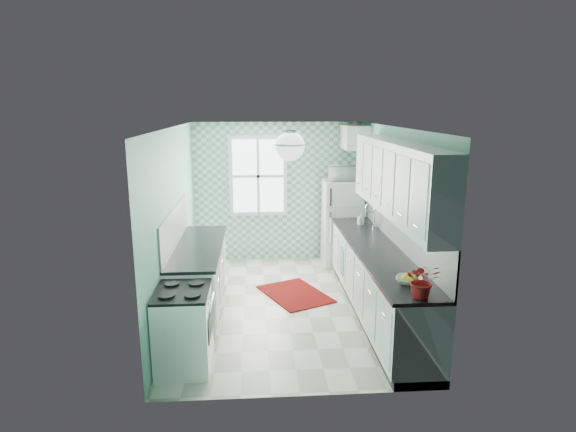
{
  "coord_description": "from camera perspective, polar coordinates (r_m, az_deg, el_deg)",
  "views": [
    {
      "loc": [
        -0.42,
        -6.37,
        2.78
      ],
      "look_at": [
        0.05,
        0.25,
        1.25
      ],
      "focal_mm": 30.0,
      "sensor_mm": 36.0,
      "label": 1
    }
  ],
  "objects": [
    {
      "name": "wall_right",
      "position": [
        6.83,
        12.46,
        -0.28
      ],
      "size": [
        0.02,
        4.4,
        2.5
      ],
      "primitive_type": "cube",
      "color": "#70BBA3",
      "rests_on": "floor"
    },
    {
      "name": "base_cabinets_left",
      "position": [
        6.76,
        -10.52,
        -7.41
      ],
      "size": [
        0.6,
        2.15,
        0.9
      ],
      "primitive_type": "cube",
      "color": "white",
      "rests_on": "floor"
    },
    {
      "name": "countertop_left",
      "position": [
        6.61,
        -10.56,
        -3.59
      ],
      "size": [
        0.63,
        2.15,
        0.04
      ],
      "primitive_type": "cube",
      "color": "black",
      "rests_on": "base_cabinets_left"
    },
    {
      "name": "accent_wall",
      "position": [
        8.71,
        -1.22,
        2.85
      ],
      "size": [
        3.0,
        0.01,
        2.5
      ],
      "primitive_type": "cube",
      "color": "#62AE98",
      "rests_on": "wall_back"
    },
    {
      "name": "base_cabinets_right",
      "position": [
        6.61,
        10.49,
        -7.88
      ],
      "size": [
        0.6,
        3.6,
        0.9
      ],
      "primitive_type": "cube",
      "color": "white",
      "rests_on": "floor"
    },
    {
      "name": "wall_front",
      "position": [
        4.45,
        1.59,
        -7.1
      ],
      "size": [
        3.0,
        0.02,
        2.5
      ],
      "primitive_type": "cube",
      "color": "#70BBA3",
      "rests_on": "floor"
    },
    {
      "name": "rug",
      "position": [
        7.33,
        0.84,
        -9.24
      ],
      "size": [
        1.18,
        1.34,
        0.02
      ],
      "primitive_type": "cube",
      "rotation": [
        0.0,
        0.0,
        0.43
      ],
      "color": "maroon",
      "rests_on": "floor"
    },
    {
      "name": "microwave",
      "position": [
        8.38,
        6.53,
        5.08
      ],
      "size": [
        0.48,
        0.33,
        0.26
      ],
      "primitive_type": "imported",
      "rotation": [
        0.0,
        0.0,
        3.12
      ],
      "color": "white",
      "rests_on": "fridge"
    },
    {
      "name": "window",
      "position": [
        8.62,
        -3.56,
        4.74
      ],
      "size": [
        1.04,
        0.05,
        1.44
      ],
      "color": "white",
      "rests_on": "wall_back"
    },
    {
      "name": "upper_cabinet_fridge",
      "position": [
        8.4,
        7.88,
        9.23
      ],
      "size": [
        0.4,
        0.74,
        0.4
      ],
      "primitive_type": "cube",
      "color": "white",
      "rests_on": "wall_right"
    },
    {
      "name": "countertop_right",
      "position": [
        6.46,
        10.53,
        -3.99
      ],
      "size": [
        0.63,
        3.6,
        0.04
      ],
      "primitive_type": "cube",
      "color": "black",
      "rests_on": "base_cabinets_right"
    },
    {
      "name": "stove",
      "position": [
        5.42,
        -12.23,
        -12.77
      ],
      "size": [
        0.57,
        0.71,
        0.86
      ],
      "rotation": [
        0.0,
        0.0,
        0.06
      ],
      "color": "white",
      "rests_on": "floor"
    },
    {
      "name": "ceiling",
      "position": [
        6.39,
        -0.29,
        10.56
      ],
      "size": [
        3.0,
        4.4,
        0.02
      ],
      "primitive_type": "cube",
      "color": "white",
      "rests_on": "wall_back"
    },
    {
      "name": "backsplash_left",
      "position": [
        6.58,
        -13.28,
        -1.31
      ],
      "size": [
        0.02,
        2.15,
        0.51
      ],
      "primitive_type": "cube",
      "color": "white",
      "rests_on": "wall_left"
    },
    {
      "name": "dish_towel",
      "position": [
        7.36,
        6.42,
        -5.33
      ],
      "size": [
        0.11,
        0.26,
        0.4
      ],
      "primitive_type": "cube",
      "rotation": [
        0.0,
        0.0,
        0.36
      ],
      "color": "#5BBEBB",
      "rests_on": "base_cabinets_right"
    },
    {
      "name": "fruit_bowl",
      "position": [
        5.28,
        14.16,
        -7.41
      ],
      "size": [
        0.36,
        0.36,
        0.07
      ],
      "primitive_type": "imported",
      "rotation": [
        0.0,
        0.0,
        -0.42
      ],
      "color": "white",
      "rests_on": "countertop_right"
    },
    {
      "name": "sink",
      "position": [
        7.44,
        8.68,
        -1.58
      ],
      "size": [
        0.55,
        0.47,
        0.53
      ],
      "rotation": [
        0.0,
        0.0,
        0.01
      ],
      "color": "silver",
      "rests_on": "countertop_right"
    },
    {
      "name": "soap_bottle",
      "position": [
        7.68,
        8.61,
        -0.33
      ],
      "size": [
        0.1,
        0.1,
        0.18
      ],
      "primitive_type": "imported",
      "rotation": [
        0.0,
        0.0,
        0.29
      ],
      "color": "#A1ADB8",
      "rests_on": "countertop_right"
    },
    {
      "name": "wall_back",
      "position": [
        8.73,
        -1.23,
        2.87
      ],
      "size": [
        3.0,
        0.02,
        2.5
      ],
      "primitive_type": "cube",
      "color": "#70BBA3",
      "rests_on": "floor"
    },
    {
      "name": "ceiling_light",
      "position": [
        5.61,
        0.25,
        8.31
      ],
      "size": [
        0.34,
        0.34,
        0.35
      ],
      "color": "silver",
      "rests_on": "ceiling"
    },
    {
      "name": "potted_plant",
      "position": [
        4.89,
        15.68,
        -7.36
      ],
      "size": [
        0.38,
        0.34,
        0.36
      ],
      "primitive_type": "imported",
      "rotation": [
        0.0,
        0.0,
        -0.21
      ],
      "color": "#B11633",
      "rests_on": "countertop_right"
    },
    {
      "name": "floor",
      "position": [
        6.97,
        -0.27,
        -10.62
      ],
      "size": [
        3.0,
        4.4,
        0.02
      ],
      "primitive_type": "cube",
      "color": "white",
      "rests_on": "ground"
    },
    {
      "name": "backsplash_right",
      "position": [
        6.47,
        13.24,
        -1.56
      ],
      "size": [
        0.02,
        3.6,
        0.51
      ],
      "primitive_type": "cube",
      "color": "white",
      "rests_on": "wall_right"
    },
    {
      "name": "upper_cabinets_right",
      "position": [
        6.1,
        12.75,
        4.36
      ],
      "size": [
        0.33,
        3.2,
        0.9
      ],
      "primitive_type": "cube",
      "color": "white",
      "rests_on": "wall_right"
    },
    {
      "name": "fridge",
      "position": [
        8.55,
        6.38,
        -0.81
      ],
      "size": [
        0.66,
        0.66,
        1.51
      ],
      "rotation": [
        0.0,
        0.0,
        -0.04
      ],
      "color": "white",
      "rests_on": "floor"
    },
    {
      "name": "wall_left",
      "position": [
        6.65,
        -13.39,
        -0.69
      ],
      "size": [
        0.02,
        4.4,
        2.5
      ],
      "primitive_type": "cube",
      "color": "#70BBA3",
      "rests_on": "floor"
    }
  ]
}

